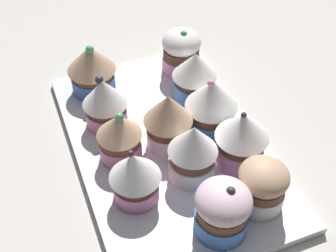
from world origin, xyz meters
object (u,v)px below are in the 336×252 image
(cupcake_2, at_px, (211,104))
(baking_tray, at_px, (168,146))
(cupcake_8, at_px, (135,175))
(cupcake_9, at_px, (119,134))
(cupcake_1, at_px, (242,137))
(cupcake_11, at_px, (92,68))
(cupcake_7, at_px, (167,117))
(cupcake_10, at_px, (105,102))
(cupcake_0, at_px, (262,185))
(cupcake_3, at_px, (195,75))
(cupcake_4, at_px, (181,51))
(cupcake_5, at_px, (222,209))
(cupcake_6, at_px, (193,151))

(cupcake_2, bearing_deg, baking_tray, 96.48)
(cupcake_8, xyz_separation_m, cupcake_9, (0.07, -0.00, -0.00))
(cupcake_1, distance_m, cupcake_11, 0.24)
(cupcake_7, bearing_deg, cupcake_2, -87.11)
(cupcake_7, distance_m, cupcake_10, 0.09)
(cupcake_2, bearing_deg, cupcake_9, 91.59)
(cupcake_0, height_order, cupcake_1, cupcake_1)
(cupcake_3, distance_m, cupcake_8, 0.19)
(cupcake_2, height_order, cupcake_10, cupcake_2)
(cupcake_4, relative_size, cupcake_8, 0.99)
(cupcake_7, distance_m, cupcake_8, 0.09)
(cupcake_8, bearing_deg, cupcake_9, -1.60)
(cupcake_3, relative_size, cupcake_5, 1.07)
(baking_tray, relative_size, cupcake_0, 5.71)
(cupcake_4, distance_m, cupcake_6, 0.20)
(cupcake_5, xyz_separation_m, cupcake_6, (0.08, -0.00, 0.01))
(cupcake_4, xyz_separation_m, cupcake_11, (0.00, 0.13, 0.00))
(cupcake_0, distance_m, cupcake_6, 0.09)
(cupcake_5, bearing_deg, cupcake_1, -38.56)
(cupcake_6, height_order, cupcake_7, same)
(cupcake_6, bearing_deg, cupcake_0, -141.11)
(cupcake_7, height_order, cupcake_8, cupcake_7)
(cupcake_3, bearing_deg, cupcake_4, -6.77)
(cupcake_7, bearing_deg, cupcake_3, -45.07)
(cupcake_3, relative_size, cupcake_7, 0.95)
(cupcake_5, height_order, cupcake_11, cupcake_11)
(cupcake_2, bearing_deg, cupcake_4, -5.22)
(cupcake_2, height_order, cupcake_5, cupcake_2)
(cupcake_9, bearing_deg, cupcake_0, -136.05)
(cupcake_8, xyz_separation_m, cupcake_11, (0.20, -0.00, 0.00))
(cupcake_6, distance_m, cupcake_7, 0.06)
(cupcake_9, bearing_deg, cupcake_4, -45.81)
(cupcake_7, xyz_separation_m, cupcake_10, (0.06, 0.06, -0.00))
(cupcake_2, xyz_separation_m, cupcake_8, (-0.07, 0.13, -0.00))
(cupcake_5, bearing_deg, cupcake_3, -15.87)
(cupcake_3, height_order, cupcake_7, cupcake_7)
(cupcake_11, bearing_deg, cupcake_0, -154.97)
(baking_tray, relative_size, cupcake_1, 4.58)
(cupcake_9, distance_m, cupcake_11, 0.13)
(cupcake_3, xyz_separation_m, cupcake_7, (-0.06, 0.07, 0.00))
(cupcake_6, relative_size, cupcake_11, 1.01)
(cupcake_0, distance_m, cupcake_1, 0.07)
(cupcake_5, distance_m, cupcake_7, 0.14)
(cupcake_10, bearing_deg, cupcake_11, -1.15)
(cupcake_0, distance_m, cupcake_2, 0.13)
(cupcake_0, xyz_separation_m, cupcake_7, (0.13, 0.06, 0.01))
(baking_tray, xyz_separation_m, cupcake_0, (-0.12, -0.06, 0.04))
(cupcake_1, bearing_deg, cupcake_9, 64.63)
(cupcake_7, distance_m, cupcake_11, 0.15)
(cupcake_4, bearing_deg, cupcake_2, 174.78)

